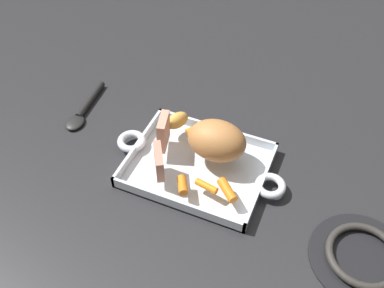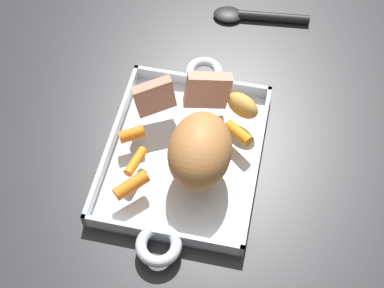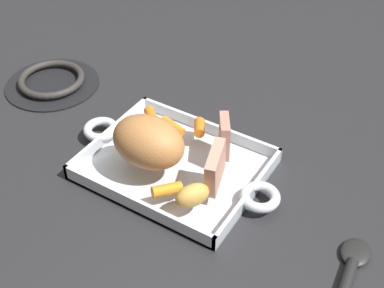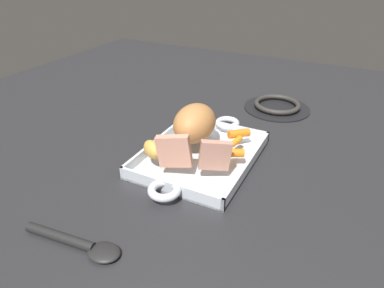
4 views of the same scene
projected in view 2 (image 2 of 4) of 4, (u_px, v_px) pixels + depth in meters
The scene contains 11 objects.
ground_plane at pixel (184, 157), 0.94m from camera, with size 1.95×1.95×0.00m, color #232326.
roasting_dish at pixel (184, 154), 0.94m from camera, with size 0.41×0.25×0.03m.
pork_roast at pixel (200, 151), 0.86m from camera, with size 0.13×0.10×0.09m, color #B2753F.
roast_slice_thick at pixel (154, 97), 0.94m from camera, with size 0.02×0.07×0.07m, color tan.
roast_slice_thin at pixel (207, 90), 0.94m from camera, with size 0.02×0.07×0.07m, color tan.
baby_carrot_southeast at pixel (131, 185), 0.87m from camera, with size 0.02×0.02×0.06m, color orange.
baby_carrot_center_right at pixel (136, 161), 0.89m from camera, with size 0.02×0.02×0.05m, color orange.
baby_carrot_center_left at pixel (238, 133), 0.92m from camera, with size 0.02×0.02×0.05m, color orange.
baby_carrot_northeast at pixel (131, 135), 0.92m from camera, with size 0.02×0.02×0.04m, color orange.
potato_near_roast at pixel (242, 106), 0.94m from camera, with size 0.06×0.03×0.04m, color gold.
serving_spoon at pixel (254, 16), 1.12m from camera, with size 0.05×0.19×0.02m.
Camera 2 is at (0.50, 0.12, 0.79)m, focal length 53.00 mm.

